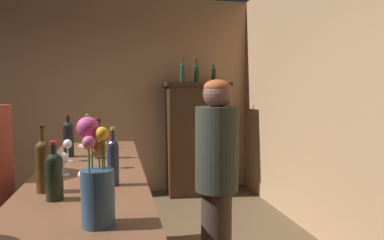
{
  "coord_description": "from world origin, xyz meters",
  "views": [
    {
      "loc": [
        0.68,
        -2.23,
        1.52
      ],
      "look_at": [
        1.26,
        0.45,
        1.29
      ],
      "focal_mm": 32.44,
      "sensor_mm": 36.0,
      "label": 1
    }
  ],
  "objects_px": {
    "wine_glass_rear": "(68,145)",
    "display_bottle_left": "(182,72)",
    "wine_glass_mid": "(63,159)",
    "wine_bottle_rose": "(54,174)",
    "display_bottle_center": "(214,74)",
    "wine_bottle_merlot": "(99,141)",
    "wine_bottle_syrah": "(113,160)",
    "bartender": "(217,180)",
    "display_cabinet": "(197,136)",
    "wine_bottle_malbec": "(43,164)",
    "wine_glass_spare": "(86,175)",
    "flower_arrangement": "(97,181)",
    "display_bottle_midleft": "(196,72)",
    "cheese_plate": "(87,145)",
    "wine_bottle_riesling": "(87,134)",
    "wine_glass_front": "(109,151)",
    "wine_bottle_chardonnay": "(69,137)"
  },
  "relations": [
    {
      "from": "wine_glass_mid",
      "to": "display_bottle_midleft",
      "type": "xyz_separation_m",
      "value": [
        1.47,
        2.75,
        0.69
      ]
    },
    {
      "from": "wine_bottle_malbec",
      "to": "display_bottle_center",
      "type": "distance_m",
      "value": 3.63
    },
    {
      "from": "flower_arrangement",
      "to": "cheese_plate",
      "type": "bearing_deg",
      "value": 95.6
    },
    {
      "from": "wine_bottle_riesling",
      "to": "wine_glass_front",
      "type": "bearing_deg",
      "value": -76.29
    },
    {
      "from": "wine_bottle_riesling",
      "to": "display_bottle_center",
      "type": "distance_m",
      "value": 2.51
    },
    {
      "from": "cheese_plate",
      "to": "wine_glass_mid",
      "type": "bearing_deg",
      "value": -92.31
    },
    {
      "from": "wine_glass_rear",
      "to": "display_bottle_midleft",
      "type": "height_order",
      "value": "display_bottle_midleft"
    },
    {
      "from": "wine_bottle_riesling",
      "to": "bartender",
      "type": "bearing_deg",
      "value": -42.98
    },
    {
      "from": "wine_bottle_riesling",
      "to": "wine_bottle_malbec",
      "type": "height_order",
      "value": "wine_bottle_malbec"
    },
    {
      "from": "wine_glass_rear",
      "to": "wine_bottle_rose",
      "type": "bearing_deg",
      "value": -86.08
    },
    {
      "from": "wine_glass_spare",
      "to": "bartender",
      "type": "xyz_separation_m",
      "value": [
        0.83,
        0.53,
        -0.2
      ]
    },
    {
      "from": "display_cabinet",
      "to": "wine_bottle_riesling",
      "type": "bearing_deg",
      "value": -128.43
    },
    {
      "from": "flower_arrangement",
      "to": "cheese_plate",
      "type": "relative_size",
      "value": 2.64
    },
    {
      "from": "wine_bottle_merlot",
      "to": "wine_glass_mid",
      "type": "relative_size",
      "value": 2.17
    },
    {
      "from": "wine_bottle_chardonnay",
      "to": "flower_arrangement",
      "type": "relative_size",
      "value": 0.81
    },
    {
      "from": "flower_arrangement",
      "to": "bartender",
      "type": "bearing_deg",
      "value": 52.11
    },
    {
      "from": "display_cabinet",
      "to": "wine_bottle_malbec",
      "type": "relative_size",
      "value": 4.85
    },
    {
      "from": "wine_bottle_syrah",
      "to": "flower_arrangement",
      "type": "xyz_separation_m",
      "value": [
        -0.05,
        -0.57,
        0.03
      ]
    },
    {
      "from": "display_cabinet",
      "to": "wine_bottle_rose",
      "type": "bearing_deg",
      "value": -113.86
    },
    {
      "from": "wine_glass_mid",
      "to": "display_bottle_midleft",
      "type": "distance_m",
      "value": 3.19
    },
    {
      "from": "wine_glass_mid",
      "to": "display_bottle_left",
      "type": "bearing_deg",
      "value": 65.42
    },
    {
      "from": "wine_glass_rear",
      "to": "wine_glass_spare",
      "type": "bearing_deg",
      "value": -76.9
    },
    {
      "from": "wine_glass_front",
      "to": "wine_glass_spare",
      "type": "xyz_separation_m",
      "value": [
        -0.1,
        -0.57,
        -0.02
      ]
    },
    {
      "from": "wine_bottle_merlot",
      "to": "display_bottle_midleft",
      "type": "height_order",
      "value": "display_bottle_midleft"
    },
    {
      "from": "wine_bottle_syrah",
      "to": "bartender",
      "type": "xyz_separation_m",
      "value": [
        0.7,
        0.41,
        -0.25
      ]
    },
    {
      "from": "wine_bottle_riesling",
      "to": "wine_bottle_malbec",
      "type": "distance_m",
      "value": 1.34
    },
    {
      "from": "wine_glass_rear",
      "to": "display_bottle_center",
      "type": "bearing_deg",
      "value": 52.75
    },
    {
      "from": "flower_arrangement",
      "to": "bartender",
      "type": "height_order",
      "value": "bartender"
    },
    {
      "from": "wine_bottle_malbec",
      "to": "wine_bottle_rose",
      "type": "xyz_separation_m",
      "value": [
        0.08,
        -0.15,
        -0.02
      ]
    },
    {
      "from": "wine_bottle_riesling",
      "to": "cheese_plate",
      "type": "distance_m",
      "value": 0.23
    },
    {
      "from": "wine_bottle_malbec",
      "to": "bartender",
      "type": "bearing_deg",
      "value": 23.88
    },
    {
      "from": "wine_bottle_rose",
      "to": "display_bottle_midleft",
      "type": "relative_size",
      "value": 0.83
    },
    {
      "from": "display_bottle_left",
      "to": "cheese_plate",
      "type": "bearing_deg",
      "value": -127.3
    },
    {
      "from": "wine_bottle_merlot",
      "to": "wine_bottle_rose",
      "type": "xyz_separation_m",
      "value": [
        -0.15,
        -1.02,
        -0.01
      ]
    },
    {
      "from": "wine_bottle_rose",
      "to": "wine_glass_rear",
      "type": "relative_size",
      "value": 1.73
    },
    {
      "from": "wine_bottle_syrah",
      "to": "bartender",
      "type": "distance_m",
      "value": 0.85
    },
    {
      "from": "display_cabinet",
      "to": "cheese_plate",
      "type": "xyz_separation_m",
      "value": [
        -1.43,
        -1.59,
        0.15
      ]
    },
    {
      "from": "wine_bottle_riesling",
      "to": "wine_glass_rear",
      "type": "bearing_deg",
      "value": -100.33
    },
    {
      "from": "wine_glass_rear",
      "to": "display_bottle_left",
      "type": "relative_size",
      "value": 0.47
    },
    {
      "from": "cheese_plate",
      "to": "display_bottle_center",
      "type": "height_order",
      "value": "display_bottle_center"
    },
    {
      "from": "wine_bottle_chardonnay",
      "to": "wine_glass_rear",
      "type": "bearing_deg",
      "value": -84.85
    },
    {
      "from": "wine_glass_front",
      "to": "display_bottle_center",
      "type": "height_order",
      "value": "display_bottle_center"
    },
    {
      "from": "wine_bottle_riesling",
      "to": "wine_bottle_syrah",
      "type": "height_order",
      "value": "wine_bottle_syrah"
    },
    {
      "from": "wine_bottle_riesling",
      "to": "display_bottle_center",
      "type": "height_order",
      "value": "display_bottle_center"
    },
    {
      "from": "wine_bottle_riesling",
      "to": "wine_bottle_rose",
      "type": "relative_size",
      "value": 1.12
    },
    {
      "from": "display_cabinet",
      "to": "wine_bottle_syrah",
      "type": "distance_m",
      "value": 3.29
    },
    {
      "from": "flower_arrangement",
      "to": "wine_glass_front",
      "type": "bearing_deg",
      "value": 88.64
    },
    {
      "from": "wine_glass_spare",
      "to": "display_bottle_center",
      "type": "height_order",
      "value": "display_bottle_center"
    },
    {
      "from": "wine_bottle_malbec",
      "to": "wine_glass_spare",
      "type": "distance_m",
      "value": 0.23
    },
    {
      "from": "wine_bottle_syrah",
      "to": "display_bottle_left",
      "type": "xyz_separation_m",
      "value": [
        0.96,
        3.05,
        0.66
      ]
    }
  ]
}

